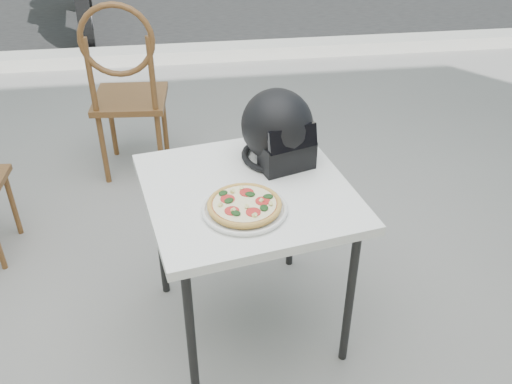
{
  "coord_description": "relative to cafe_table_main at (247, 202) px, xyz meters",
  "views": [
    {
      "loc": [
        -0.02,
        -2.3,
        2.02
      ],
      "look_at": [
        0.22,
        -0.53,
        0.81
      ],
      "focal_mm": 40.0,
      "sensor_mm": 36.0,
      "label": 1
    }
  ],
  "objects": [
    {
      "name": "cafe_chair_main",
      "position": [
        -0.57,
        1.41,
        -0.05
      ],
      "size": [
        0.47,
        0.47,
        1.15
      ],
      "rotation": [
        0.0,
        0.0,
        3.07
      ],
      "color": "brown",
      "rests_on": "ground"
    },
    {
      "name": "plate",
      "position": [
        -0.03,
        -0.16,
        0.08
      ],
      "size": [
        0.41,
        0.41,
        0.02
      ],
      "rotation": [
        0.0,
        0.0,
        -0.3
      ],
      "color": "silver",
      "rests_on": "cafe_table_main"
    },
    {
      "name": "curb",
      "position": [
        -0.2,
        3.43,
        -0.63
      ],
      "size": [
        30.0,
        0.25,
        0.12
      ],
      "primitive_type": "cube",
      "color": "#AAA89F",
      "rests_on": "ground"
    },
    {
      "name": "helmet",
      "position": [
        0.16,
        0.21,
        0.21
      ],
      "size": [
        0.38,
        0.39,
        0.31
      ],
      "rotation": [
        0.0,
        0.0,
        0.31
      ],
      "color": "black",
      "rests_on": "cafe_table_main"
    },
    {
      "name": "ground",
      "position": [
        -0.2,
        0.43,
        -0.69
      ],
      "size": [
        80.0,
        80.0,
        0.0
      ],
      "primitive_type": "plane",
      "color": "gray",
      "rests_on": "ground"
    },
    {
      "name": "cafe_table_main",
      "position": [
        0.0,
        0.0,
        0.0
      ],
      "size": [
        0.93,
        0.93,
        0.76
      ],
      "rotation": [
        0.0,
        0.0,
        0.18
      ],
      "color": "white",
      "rests_on": "ground"
    },
    {
      "name": "pizza",
      "position": [
        -0.03,
        -0.16,
        0.1
      ],
      "size": [
        0.32,
        0.32,
        0.03
      ],
      "rotation": [
        0.0,
        0.0,
        -0.15
      ],
      "color": "gold",
      "rests_on": "plate"
    }
  ]
}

